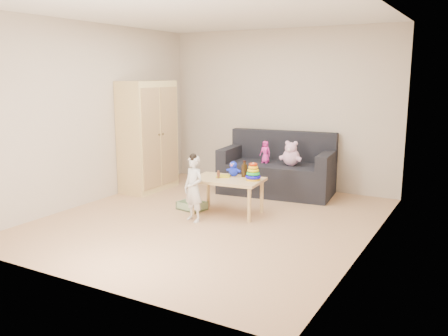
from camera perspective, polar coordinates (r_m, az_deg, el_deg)
The scene contains 13 objects.
room at distance 5.99m, azimuth -1.60°, elevation 5.75°, with size 4.50×4.50×4.50m.
wardrobe at distance 7.78m, azimuth -9.13°, elevation 3.79°, with size 0.49×0.98×1.77m, color #E2C87C.
sofa at distance 7.57m, azimuth 6.33°, elevation -1.25°, with size 1.74×0.87×0.49m, color black.
play_table at distance 6.44m, azimuth 0.42°, elevation -3.40°, with size 0.93×0.59×0.49m, color tan.
storage_bin at distance 6.70m, azimuth -3.86°, elevation -4.53°, with size 0.37×0.28×0.11m, color #85A477, non-canonical shape.
toddler at distance 6.09m, azimuth -3.68°, elevation -2.58°, with size 0.31×0.21×0.84m, color silver.
pink_bear at distance 7.34m, azimuth 8.08°, elevation 1.54°, with size 0.28×0.24×0.32m, color #E3A7CA, non-canonical shape.
doll at distance 7.51m, azimuth 4.99°, elevation 1.91°, with size 0.17×0.12×0.34m, color #F02DA7.
ring_stacker at distance 6.27m, azimuth 3.53°, elevation -0.63°, with size 0.20×0.20×0.23m.
brown_bottle at distance 6.47m, azimuth 2.45°, elevation -0.23°, with size 0.08×0.08×0.23m.
blue_plush at distance 6.51m, azimuth 1.17°, elevation -0.06°, with size 0.17×0.14×0.21m, color #192CE8, non-canonical shape.
wooden_figure at distance 6.37m, azimuth -0.67°, elevation -0.76°, with size 0.05×0.04×0.11m, color brown, non-canonical shape.
yellow_book at distance 6.49m, azimuth -0.08°, elevation -0.98°, with size 0.19×0.19×0.01m, color gold.
Camera 1 is at (3.07, -5.11, 1.87)m, focal length 38.00 mm.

